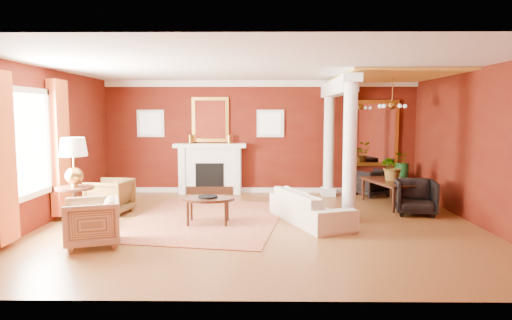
{
  "coord_description": "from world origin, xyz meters",
  "views": [
    {
      "loc": [
        0.02,
        -8.33,
        2.06
      ],
      "look_at": [
        -0.08,
        0.55,
        1.15
      ],
      "focal_mm": 32.0,
      "sensor_mm": 36.0,
      "label": 1
    }
  ],
  "objects_px": {
    "coffee_table": "(208,200)",
    "side_table": "(74,167)",
    "armchair_leopard": "(110,195)",
    "armchair_stripe": "(92,220)",
    "sofa": "(310,201)",
    "dining_table": "(394,186)"
  },
  "relations": [
    {
      "from": "sofa",
      "to": "armchair_leopard",
      "type": "bearing_deg",
      "value": 58.77
    },
    {
      "from": "sofa",
      "to": "coffee_table",
      "type": "relative_size",
      "value": 2.1
    },
    {
      "from": "armchair_leopard",
      "to": "dining_table",
      "type": "relative_size",
      "value": 0.5
    },
    {
      "from": "armchair_stripe",
      "to": "side_table",
      "type": "relative_size",
      "value": 0.5
    },
    {
      "from": "armchair_leopard",
      "to": "armchair_stripe",
      "type": "xyz_separation_m",
      "value": [
        0.48,
        -2.27,
        0.01
      ]
    },
    {
      "from": "armchair_leopard",
      "to": "armchair_stripe",
      "type": "distance_m",
      "value": 2.32
    },
    {
      "from": "sofa",
      "to": "armchair_leopard",
      "type": "distance_m",
      "value": 4.1
    },
    {
      "from": "sofa",
      "to": "coffee_table",
      "type": "height_order",
      "value": "sofa"
    },
    {
      "from": "armchair_stripe",
      "to": "dining_table",
      "type": "distance_m",
      "value": 6.47
    },
    {
      "from": "sofa",
      "to": "dining_table",
      "type": "xyz_separation_m",
      "value": [
        2.05,
        1.65,
        0.04
      ]
    },
    {
      "from": "dining_table",
      "to": "armchair_leopard",
      "type": "bearing_deg",
      "value": 85.99
    },
    {
      "from": "coffee_table",
      "to": "dining_table",
      "type": "xyz_separation_m",
      "value": [
        3.97,
        1.79,
        -0.01
      ]
    },
    {
      "from": "armchair_leopard",
      "to": "side_table",
      "type": "distance_m",
      "value": 1.45
    },
    {
      "from": "armchair_leopard",
      "to": "armchair_stripe",
      "type": "height_order",
      "value": "armchair_stripe"
    },
    {
      "from": "coffee_table",
      "to": "sofa",
      "type": "bearing_deg",
      "value": 4.2
    },
    {
      "from": "side_table",
      "to": "armchair_stripe",
      "type": "bearing_deg",
      "value": -56.92
    },
    {
      "from": "coffee_table",
      "to": "side_table",
      "type": "bearing_deg",
      "value": -170.09
    },
    {
      "from": "side_table",
      "to": "sofa",
      "type": "bearing_deg",
      "value": 7.34
    },
    {
      "from": "sofa",
      "to": "side_table",
      "type": "bearing_deg",
      "value": 75.97
    },
    {
      "from": "sofa",
      "to": "armchair_leopard",
      "type": "relative_size",
      "value": 2.6
    },
    {
      "from": "coffee_table",
      "to": "side_table",
      "type": "relative_size",
      "value": 0.6
    },
    {
      "from": "coffee_table",
      "to": "side_table",
      "type": "distance_m",
      "value": 2.44
    }
  ]
}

